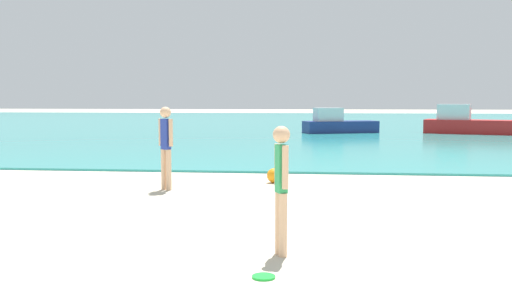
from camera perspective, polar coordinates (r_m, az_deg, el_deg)
name	(u,v)px	position (r m, az deg, el deg)	size (l,w,h in m)	color
water	(302,123)	(44.63, 4.49, 2.99)	(160.00, 60.00, 0.06)	teal
person_standing	(281,182)	(6.99, 2.48, -2.83)	(0.21, 0.34, 1.57)	#DDAD84
frisbee	(264,277)	(6.29, 0.76, -11.97)	(0.25, 0.25, 0.03)	green
person_distant	(166,143)	(12.17, -8.81, 1.04)	(0.34, 0.26, 1.72)	#DDAD84
boat_near	(338,124)	(31.56, 8.01, 2.86)	(4.14, 2.54, 1.34)	navy
boat_far	(466,123)	(32.53, 19.88, 2.78)	(4.74, 2.91, 1.54)	red
beach_ball	(274,176)	(13.10, 1.79, -2.17)	(0.33, 0.33, 0.33)	orange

